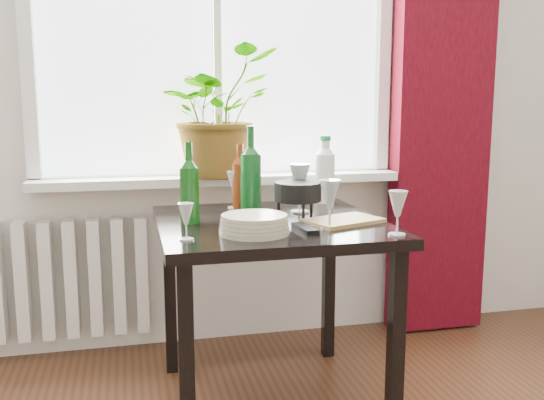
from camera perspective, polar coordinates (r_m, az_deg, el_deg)
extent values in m
cube|color=white|center=(2.94, -5.32, 17.28)|extent=(1.72, 0.08, 1.62)
cube|color=silver|center=(2.87, -4.88, 1.96)|extent=(1.72, 0.20, 0.04)
cube|color=#3C050E|center=(3.18, 15.82, 10.88)|extent=(0.50, 0.12, 2.56)
cube|color=silver|center=(2.98, -19.38, -7.05)|extent=(0.80, 0.10, 0.55)
cube|color=black|center=(2.32, -0.16, -2.42)|extent=(0.85, 0.85, 0.04)
cube|color=black|center=(2.04, -8.07, -15.23)|extent=(0.05, 0.05, 0.70)
cube|color=black|center=(2.72, -9.57, -8.86)|extent=(0.05, 0.05, 0.70)
cube|color=black|center=(2.22, 11.57, -13.22)|extent=(0.05, 0.05, 0.70)
cube|color=black|center=(2.86, 5.34, -7.86)|extent=(0.05, 0.05, 0.70)
imported|color=#43771F|center=(2.79, -5.26, 8.24)|extent=(0.70, 0.68, 0.59)
cylinder|color=#B8B399|center=(2.09, -1.69, -2.31)|extent=(0.32, 0.32, 0.07)
cube|color=black|center=(2.14, 3.12, -2.68)|extent=(0.06, 0.16, 0.02)
cube|color=#AD8A4E|center=(2.29, 6.73, -1.95)|extent=(0.32, 0.26, 0.01)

